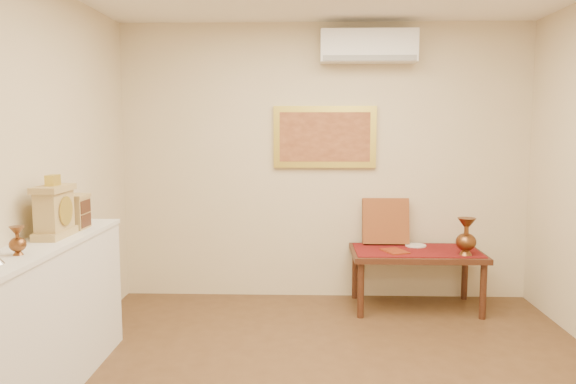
{
  "coord_description": "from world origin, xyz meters",
  "views": [
    {
      "loc": [
        -0.18,
        -3.29,
        1.7
      ],
      "look_at": [
        -0.32,
        1.15,
        1.18
      ],
      "focal_mm": 35.0,
      "sensor_mm": 36.0,
      "label": 1
    }
  ],
  "objects_px": {
    "display_ledge": "(39,324)",
    "wooden_chest": "(75,212)",
    "brass_urn_tall": "(466,232)",
    "mantel_clock": "(55,211)",
    "low_table": "(416,257)"
  },
  "relations": [
    {
      "from": "mantel_clock",
      "to": "low_table",
      "type": "height_order",
      "value": "mantel_clock"
    },
    {
      "from": "brass_urn_tall",
      "to": "low_table",
      "type": "xyz_separation_m",
      "value": [
        -0.4,
        0.19,
        -0.28
      ]
    },
    {
      "from": "display_ledge",
      "to": "wooden_chest",
      "type": "height_order",
      "value": "wooden_chest"
    },
    {
      "from": "brass_urn_tall",
      "to": "mantel_clock",
      "type": "height_order",
      "value": "mantel_clock"
    },
    {
      "from": "brass_urn_tall",
      "to": "wooden_chest",
      "type": "height_order",
      "value": "wooden_chest"
    },
    {
      "from": "mantel_clock",
      "to": "low_table",
      "type": "distance_m",
      "value": 3.19
    },
    {
      "from": "low_table",
      "to": "display_ledge",
      "type": "bearing_deg",
      "value": -144.9
    },
    {
      "from": "display_ledge",
      "to": "mantel_clock",
      "type": "distance_m",
      "value": 0.72
    },
    {
      "from": "mantel_clock",
      "to": "brass_urn_tall",
      "type": "bearing_deg",
      "value": 24.75
    },
    {
      "from": "display_ledge",
      "to": "mantel_clock",
      "type": "xyz_separation_m",
      "value": [
        0.01,
        0.27,
        0.66
      ]
    },
    {
      "from": "brass_urn_tall",
      "to": "mantel_clock",
      "type": "distance_m",
      "value": 3.4
    },
    {
      "from": "display_ledge",
      "to": "wooden_chest",
      "type": "distance_m",
      "value": 0.85
    },
    {
      "from": "mantel_clock",
      "to": "low_table",
      "type": "xyz_separation_m",
      "value": [
        2.67,
        1.61,
        -0.67
      ]
    },
    {
      "from": "brass_urn_tall",
      "to": "wooden_chest",
      "type": "relative_size",
      "value": 1.68
    },
    {
      "from": "wooden_chest",
      "to": "display_ledge",
      "type": "bearing_deg",
      "value": -91.26
    }
  ]
}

